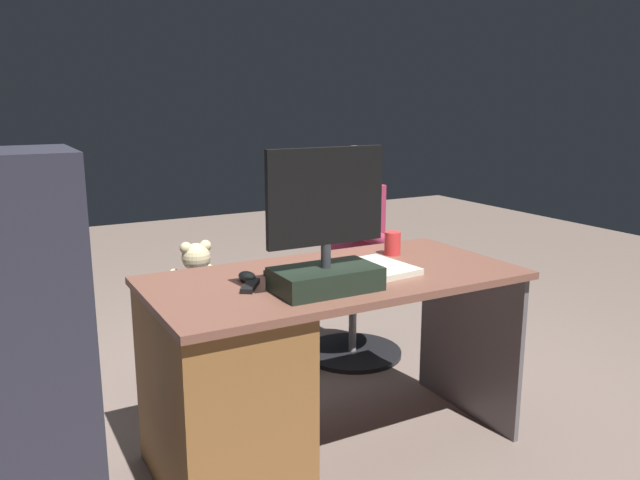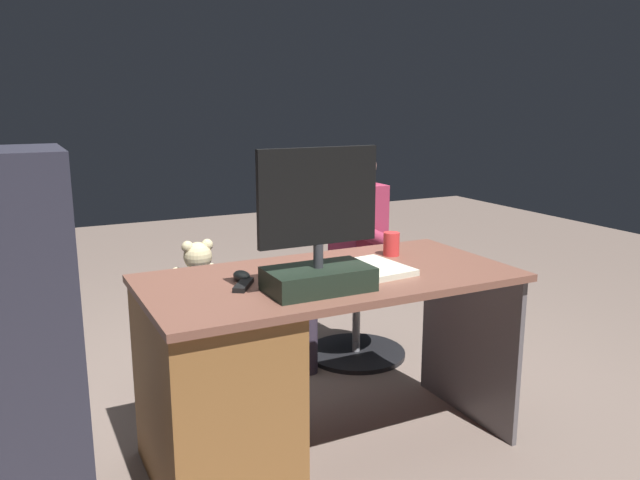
% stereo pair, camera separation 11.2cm
% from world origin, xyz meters
% --- Properties ---
extents(ground_plane, '(10.00, 10.00, 0.00)m').
position_xyz_m(ground_plane, '(0.00, 0.00, 0.00)').
color(ground_plane, '#736258').
extents(desk, '(1.46, 0.73, 0.76)m').
position_xyz_m(desk, '(0.38, 0.45, 0.41)').
color(desk, brown).
rests_on(desk, ground_plane).
extents(monitor, '(0.45, 0.22, 0.51)m').
position_xyz_m(monitor, '(0.14, 0.61, 0.91)').
color(monitor, black).
rests_on(monitor, desk).
extents(keyboard, '(0.42, 0.14, 0.02)m').
position_xyz_m(keyboard, '(0.04, 0.39, 0.77)').
color(keyboard, black).
rests_on(keyboard, desk).
extents(computer_mouse, '(0.06, 0.10, 0.04)m').
position_xyz_m(computer_mouse, '(0.34, 0.37, 0.78)').
color(computer_mouse, '#282E2C').
rests_on(computer_mouse, desk).
extents(cup, '(0.07, 0.07, 0.10)m').
position_xyz_m(cup, '(-0.38, 0.29, 0.81)').
color(cup, red).
rests_on(cup, desk).
extents(tv_remote, '(0.12, 0.15, 0.02)m').
position_xyz_m(tv_remote, '(0.36, 0.46, 0.77)').
color(tv_remote, black).
rests_on(tv_remote, desk).
extents(notebook_binder, '(0.25, 0.32, 0.02)m').
position_xyz_m(notebook_binder, '(-0.18, 0.48, 0.77)').
color(notebook_binder, beige).
rests_on(notebook_binder, desk).
extents(office_chair_teddy, '(0.50, 0.50, 0.44)m').
position_xyz_m(office_chair_teddy, '(0.30, -0.37, 0.26)').
color(office_chair_teddy, black).
rests_on(office_chair_teddy, ground_plane).
extents(teddy_bear, '(0.23, 0.23, 0.32)m').
position_xyz_m(teddy_bear, '(0.30, -0.38, 0.58)').
color(teddy_bear, '#CABA8B').
rests_on(teddy_bear, office_chair_teddy).
extents(visitor_chair, '(0.56, 0.56, 0.44)m').
position_xyz_m(visitor_chair, '(-0.60, -0.37, 0.24)').
color(visitor_chair, black).
rests_on(visitor_chair, ground_plane).
extents(person, '(0.49, 0.47, 1.19)m').
position_xyz_m(person, '(-0.52, -0.37, 0.70)').
color(person, '#962B47').
rests_on(person, ground_plane).
extents(equipment_rack, '(0.44, 0.36, 1.30)m').
position_xyz_m(equipment_rack, '(1.17, 0.60, 0.65)').
color(equipment_rack, '#292936').
rests_on(equipment_rack, ground_plane).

